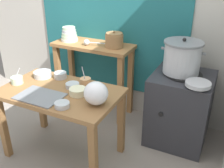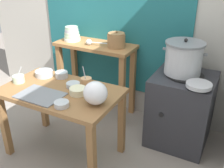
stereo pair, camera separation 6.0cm
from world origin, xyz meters
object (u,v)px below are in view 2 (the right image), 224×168
at_px(steamer_pot, 184,58).
at_px(plastic_bag, 95,93).
at_px(back_shelf_table, 96,61).
at_px(prep_table, 61,100).
at_px(wide_pan, 199,85).
at_px(stove_block, 181,109).
at_px(bowl_stack_enamel, 72,34).
at_px(prep_bowl_3, 44,73).
at_px(ladle, 90,42).
at_px(prep_bowl_1, 62,104).
at_px(prep_bowl_2, 62,74).
at_px(prep_bowl_6, 86,80).
at_px(serving_tray, 40,95).
at_px(prep_bowl_0, 73,85).
at_px(clay_pot, 116,40).
at_px(prep_bowl_5, 78,91).
at_px(prep_bowl_4, 19,79).

bearing_deg(steamer_pot, plastic_bag, -121.38).
bearing_deg(plastic_bag, back_shelf_table, 120.83).
height_order(prep_table, back_shelf_table, back_shelf_table).
bearing_deg(wide_pan, steamer_pot, 131.66).
relative_size(stove_block, bowl_stack_enamel, 3.89).
distance_m(bowl_stack_enamel, prep_bowl_3, 0.73).
relative_size(ladle, prep_bowl_3, 1.61).
xyz_separation_m(wide_pan, prep_bowl_1, (-0.94, -0.76, -0.05)).
bearing_deg(prep_bowl_2, prep_bowl_6, -0.19).
bearing_deg(wide_pan, stove_block, 128.21).
relative_size(bowl_stack_enamel, plastic_bag, 0.98).
height_order(steamer_pot, prep_bowl_2, steamer_pot).
relative_size(plastic_bag, wide_pan, 0.90).
bearing_deg(serving_tray, prep_bowl_3, 125.94).
height_order(plastic_bag, prep_bowl_0, plastic_bag).
height_order(clay_pot, bowl_stack_enamel, clay_pot).
bearing_deg(serving_tray, steamer_pot, 42.90).
distance_m(stove_block, serving_tray, 1.43).
relative_size(back_shelf_table, stove_block, 1.23).
xyz_separation_m(ladle, prep_bowl_1, (0.36, -1.03, -0.19)).
relative_size(clay_pot, ladle, 0.71).
bearing_deg(prep_bowl_2, stove_block, 24.63).
bearing_deg(clay_pot, prep_table, -98.74).
height_order(back_shelf_table, bowl_stack_enamel, bowl_stack_enamel).
bearing_deg(prep_bowl_3, serving_tray, -54.06).
distance_m(prep_table, prep_bowl_5, 0.24).
xyz_separation_m(clay_pot, prep_bowl_0, (-0.06, -0.77, -0.24)).
xyz_separation_m(ladle, prep_bowl_5, (0.36, -0.79, -0.18)).
bearing_deg(plastic_bag, stove_block, 56.00).
bearing_deg(prep_bowl_1, prep_bowl_6, 97.14).
relative_size(serving_tray, wide_pan, 1.75).
relative_size(clay_pot, wide_pan, 0.89).
bearing_deg(bowl_stack_enamel, prep_table, -61.95).
xyz_separation_m(stove_block, prep_bowl_2, (-1.12, -0.51, 0.37)).
height_order(bowl_stack_enamel, serving_tray, bowl_stack_enamel).
bearing_deg(clay_pot, prep_bowl_4, -122.61).
bearing_deg(bowl_stack_enamel, stove_block, -4.63).
height_order(prep_bowl_5, prep_bowl_6, prep_bowl_6).
relative_size(plastic_bag, prep_bowl_4, 1.31).
bearing_deg(bowl_stack_enamel, prep_bowl_1, -59.09).
bearing_deg(prep_bowl_0, prep_table, -122.91).
bearing_deg(back_shelf_table, prep_bowl_0, -74.53).
distance_m(stove_block, prep_bowl_5, 1.13).
xyz_separation_m(steamer_pot, serving_tray, (-1.01, -0.94, -0.22)).
xyz_separation_m(serving_tray, prep_bowl_1, (0.28, -0.06, 0.02)).
bearing_deg(ladle, prep_bowl_1, -70.60).
bearing_deg(stove_block, prep_bowl_6, -148.09).
bearing_deg(steamer_pot, prep_bowl_4, -149.38).
height_order(back_shelf_table, wide_pan, back_shelf_table).
bearing_deg(prep_bowl_1, steamer_pot, 53.84).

